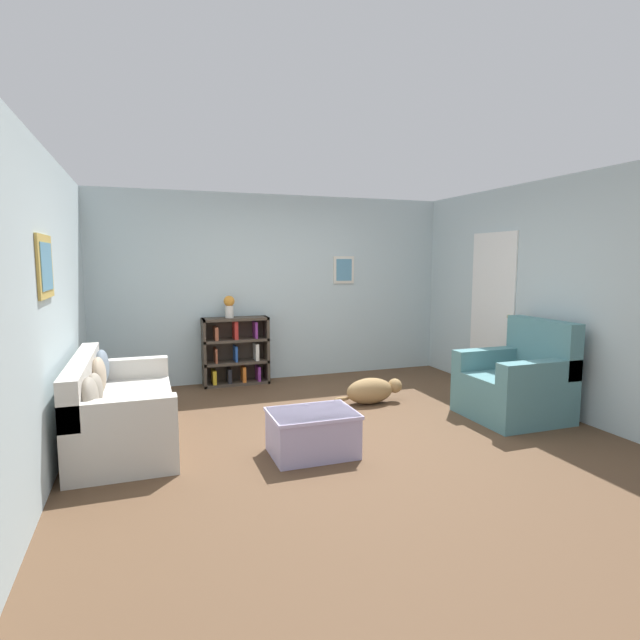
{
  "coord_description": "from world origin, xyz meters",
  "views": [
    {
      "loc": [
        -1.78,
        -4.66,
        1.7
      ],
      "look_at": [
        0.0,
        0.4,
        1.05
      ],
      "focal_mm": 28.0,
      "sensor_mm": 36.0,
      "label": 1
    }
  ],
  "objects_px": {
    "bookshelf": "(236,352)",
    "vase": "(229,305)",
    "couch": "(118,410)",
    "coffee_table": "(312,431)",
    "recliner_chair": "(517,384)",
    "dog": "(372,390)"
  },
  "relations": [
    {
      "from": "recliner_chair",
      "to": "vase",
      "type": "distance_m",
      "value": 3.71
    },
    {
      "from": "coffee_table",
      "to": "dog",
      "type": "xyz_separation_m",
      "value": [
        1.16,
        1.25,
        -0.05
      ]
    },
    {
      "from": "vase",
      "to": "coffee_table",
      "type": "bearing_deg",
      "value": -84.22
    },
    {
      "from": "couch",
      "to": "coffee_table",
      "type": "relative_size",
      "value": 2.46
    },
    {
      "from": "bookshelf",
      "to": "recliner_chair",
      "type": "relative_size",
      "value": 0.87
    },
    {
      "from": "couch",
      "to": "coffee_table",
      "type": "bearing_deg",
      "value": -28.11
    },
    {
      "from": "couch",
      "to": "recliner_chair",
      "type": "xyz_separation_m",
      "value": [
        4.04,
        -0.61,
        0.06
      ]
    },
    {
      "from": "coffee_table",
      "to": "vase",
      "type": "relative_size",
      "value": 2.49
    },
    {
      "from": "recliner_chair",
      "to": "coffee_table",
      "type": "distance_m",
      "value": 2.44
    },
    {
      "from": "couch",
      "to": "bookshelf",
      "type": "relative_size",
      "value": 1.99
    },
    {
      "from": "vase",
      "to": "bookshelf",
      "type": "bearing_deg",
      "value": 14.73
    },
    {
      "from": "bookshelf",
      "to": "coffee_table",
      "type": "height_order",
      "value": "bookshelf"
    },
    {
      "from": "dog",
      "to": "vase",
      "type": "distance_m",
      "value": 2.25
    },
    {
      "from": "recliner_chair",
      "to": "dog",
      "type": "xyz_separation_m",
      "value": [
        -1.26,
        0.99,
        -0.21
      ]
    },
    {
      "from": "couch",
      "to": "recliner_chair",
      "type": "relative_size",
      "value": 1.73
    },
    {
      "from": "couch",
      "to": "bookshelf",
      "type": "distance_m",
      "value": 2.34
    },
    {
      "from": "recliner_chair",
      "to": "dog",
      "type": "height_order",
      "value": "recliner_chair"
    },
    {
      "from": "couch",
      "to": "vase",
      "type": "xyz_separation_m",
      "value": [
        1.34,
        1.84,
        0.78
      ]
    },
    {
      "from": "bookshelf",
      "to": "vase",
      "type": "bearing_deg",
      "value": -165.27
    },
    {
      "from": "coffee_table",
      "to": "recliner_chair",
      "type": "bearing_deg",
      "value": 6.01
    },
    {
      "from": "bookshelf",
      "to": "dog",
      "type": "relative_size",
      "value": 1.07
    },
    {
      "from": "couch",
      "to": "vase",
      "type": "distance_m",
      "value": 2.41
    }
  ]
}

